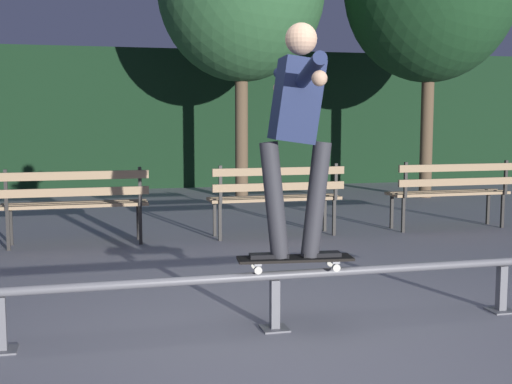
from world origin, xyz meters
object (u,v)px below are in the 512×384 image
Objects in this scene: park_bench_right_center at (276,193)px; park_bench_left_center at (75,198)px; skateboard at (295,259)px; skateboarder at (297,120)px; park_bench_rightmost at (451,187)px; grind_rail at (275,284)px.

park_bench_left_center is at bearing 180.00° from park_bench_right_center.
skateboard is 3.47m from park_bench_right_center.
skateboarder reaches higher than park_bench_left_center.
skateboarder is at bearing -132.99° from park_bench_rightmost.
skateboarder reaches higher than park_bench_right_center.
skateboarder reaches higher than park_bench_rightmost.
skateboard is at bearing -66.19° from park_bench_left_center.
skateboarder is at bearing -6.29° from skateboard.
grind_rail is 2.63× the size of skateboarder.
park_bench_right_center is (0.97, 3.37, 0.22)m from grind_rail.
skateboarder is 3.58m from park_bench_right_center.
park_bench_right_center is (2.32, 0.00, 0.00)m from park_bench_left_center.
grind_rail is at bearing -180.00° from skateboard.
park_bench_rightmost is (3.14, 3.37, -0.88)m from skateboarder.
park_bench_rightmost reaches higher than grind_rail.
grind_rail is 2.56× the size of park_bench_left_center.
skateboarder reaches higher than grind_rail.
park_bench_rightmost is (2.32, 0.00, 0.00)m from park_bench_right_center.
grind_rail is at bearing -106.08° from park_bench_right_center.
park_bench_right_center is at bearing 180.00° from park_bench_rightmost.
park_bench_rightmost is (4.64, 0.00, 0.00)m from park_bench_left_center.
skateboard is 0.50× the size of park_bench_right_center.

